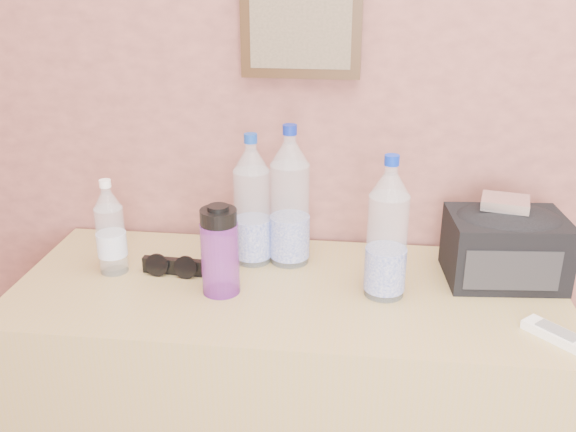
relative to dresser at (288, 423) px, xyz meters
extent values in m
plane|color=#AA645C|center=(0.49, 0.29, 0.94)|extent=(4.00, 0.00, 4.00)
cube|color=#A67B4A|center=(0.00, 0.00, 0.00)|extent=(1.32, 0.55, 0.82)
cylinder|color=silver|center=(-0.11, 0.13, 0.56)|extent=(0.09, 0.09, 0.30)
cylinder|color=#133EA4|center=(-0.11, 0.13, 0.74)|extent=(0.03, 0.03, 0.02)
cylinder|color=#CAE3FF|center=(-0.01, 0.14, 0.57)|extent=(0.10, 0.10, 0.32)
cylinder|color=#0E249B|center=(-0.01, 0.14, 0.76)|extent=(0.03, 0.03, 0.02)
cylinder|color=silver|center=(0.23, -0.01, 0.56)|extent=(0.09, 0.09, 0.30)
cylinder|color=#0A2CBA|center=(0.23, -0.01, 0.74)|extent=(0.03, 0.03, 0.02)
cylinder|color=silver|center=(-0.44, 0.03, 0.52)|extent=(0.07, 0.07, 0.21)
cylinder|color=white|center=(-0.44, 0.03, 0.65)|extent=(0.03, 0.03, 0.02)
cylinder|color=purple|center=(-0.15, -0.05, 0.50)|extent=(0.09, 0.09, 0.17)
cylinder|color=black|center=(-0.15, -0.05, 0.61)|extent=(0.08, 0.08, 0.04)
cube|color=white|center=(0.58, -0.16, 0.42)|extent=(0.13, 0.14, 0.02)
cube|color=silver|center=(0.51, 0.11, 0.61)|extent=(0.12, 0.11, 0.02)
camera|label=1|loc=(0.17, -1.36, 1.15)|focal=40.00mm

